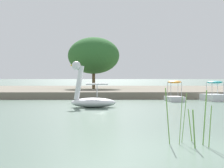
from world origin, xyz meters
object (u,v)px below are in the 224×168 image
(swan_boat, at_px, (91,98))
(pedal_boat_teal, at_px, (215,95))
(pedal_boat_orange, at_px, (174,95))
(tree_sapling_by_fence, at_px, (94,56))

(swan_boat, bearing_deg, pedal_boat_teal, 36.34)
(pedal_boat_orange, bearing_deg, swan_boat, -133.83)
(pedal_boat_orange, relative_size, tree_sapling_by_fence, 0.28)
(swan_boat, xyz_separation_m, tree_sapling_by_fence, (-0.33, 17.32, 3.23))
(pedal_boat_teal, bearing_deg, swan_boat, -143.66)
(pedal_boat_orange, relative_size, pedal_boat_teal, 0.79)
(swan_boat, relative_size, pedal_boat_teal, 1.03)
(pedal_boat_orange, height_order, tree_sapling_by_fence, tree_sapling_by_fence)
(swan_boat, distance_m, pedal_boat_teal, 10.63)
(pedal_boat_orange, bearing_deg, pedal_boat_teal, 8.77)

